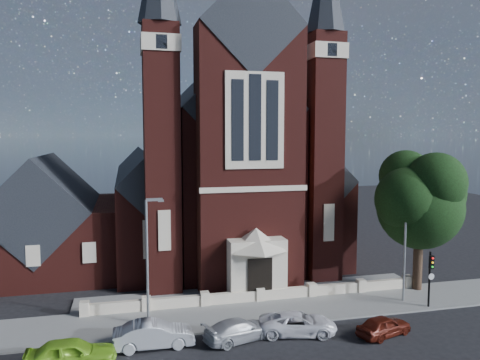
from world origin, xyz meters
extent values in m
plane|color=black|center=(0.00, 15.00, 0.00)|extent=(120.00, 120.00, 0.00)
cube|color=slate|center=(0.00, 4.50, 0.00)|extent=(60.00, 5.00, 0.12)
cube|color=slate|center=(0.00, 8.50, 0.00)|extent=(26.00, 3.00, 0.14)
cube|color=beige|center=(0.00, 6.50, 0.00)|extent=(24.00, 0.40, 0.90)
cube|color=#4C1914|center=(0.00, 25.00, 7.00)|extent=(10.00, 30.00, 14.00)
cube|color=black|center=(0.00, 25.00, 14.00)|extent=(10.00, 30.20, 10.00)
cube|color=#4C1914|center=(-7.50, 24.00, 4.00)|extent=(5.00, 26.00, 8.00)
cube|color=#4C1914|center=(7.50, 24.00, 4.00)|extent=(5.00, 26.00, 8.00)
cube|color=black|center=(-7.50, 24.00, 8.00)|extent=(5.01, 26.20, 5.01)
cube|color=black|center=(7.50, 24.00, 8.00)|extent=(5.01, 26.20, 5.01)
cube|color=#4C1914|center=(0.00, 9.50, 10.00)|extent=(8.00, 3.00, 20.00)
cube|color=black|center=(0.00, 9.50, 20.00)|extent=(8.00, 3.20, 8.00)
cube|color=beige|center=(0.00, 7.95, 13.00)|extent=(4.40, 0.15, 7.00)
cube|color=black|center=(0.00, 7.88, 13.20)|extent=(0.90, 0.08, 6.20)
cube|color=beige|center=(0.00, 7.50, 2.20)|extent=(4.20, 2.00, 4.40)
cube|color=black|center=(0.00, 6.45, 1.60)|extent=(1.80, 0.12, 3.20)
cone|color=beige|center=(0.00, 7.50, 4.40)|extent=(4.60, 4.60, 1.60)
cube|color=#4C1914|center=(-6.50, 10.50, 10.00)|extent=(2.60, 2.60, 20.00)
cube|color=beige|center=(-6.50, 10.50, 18.50)|extent=(2.80, 2.80, 1.20)
cube|color=#4C1914|center=(6.50, 10.50, 10.00)|extent=(2.60, 2.60, 20.00)
cube|color=beige|center=(6.50, 10.50, 18.50)|extent=(2.80, 2.80, 1.20)
cube|color=#4C1914|center=(-16.00, 18.00, 3.00)|extent=(12.00, 12.00, 6.00)
cube|color=black|center=(-16.00, 18.00, 6.00)|extent=(8.49, 12.20, 8.49)
cylinder|color=black|center=(12.50, 6.00, 2.50)|extent=(0.70, 0.70, 5.00)
sphere|color=black|center=(12.50, 6.00, 6.50)|extent=(6.40, 6.40, 6.40)
sphere|color=black|center=(12.90, 4.80, 8.50)|extent=(4.40, 4.40, 4.40)
cylinder|color=gray|center=(-8.00, 4.00, 4.00)|extent=(0.16, 0.16, 8.00)
cube|color=gray|center=(-7.50, 4.00, 8.00)|extent=(1.00, 0.15, 0.18)
cube|color=gray|center=(-7.10, 4.00, 7.92)|extent=(0.35, 0.22, 0.12)
cylinder|color=gray|center=(10.00, 4.00, 4.00)|extent=(0.16, 0.16, 8.00)
cube|color=gray|center=(10.50, 4.00, 8.00)|extent=(1.00, 0.15, 0.18)
cube|color=gray|center=(10.90, 4.00, 7.92)|extent=(0.35, 0.22, 0.12)
cylinder|color=black|center=(11.00, 2.50, 2.00)|extent=(0.14, 0.14, 4.00)
cube|color=black|center=(11.00, 2.35, 3.30)|extent=(0.28, 0.22, 0.90)
sphere|color=red|center=(11.00, 2.22, 3.60)|extent=(0.14, 0.14, 0.14)
sphere|color=#CC8C0C|center=(11.00, 2.22, 3.30)|extent=(0.14, 0.14, 0.14)
sphere|color=#0C9919|center=(11.00, 2.22, 3.00)|extent=(0.14, 0.14, 0.14)
imported|color=#84C727|center=(-12.10, -0.42, 0.77)|extent=(4.57, 1.94, 1.54)
imported|color=#AAADB2|center=(-7.84, 0.97, 0.75)|extent=(4.53, 1.59, 1.49)
imported|color=#A2A4A9|center=(-2.93, 0.69, 0.63)|extent=(4.67, 2.97, 1.26)
imported|color=white|center=(0.69, 0.69, 0.65)|extent=(5.03, 3.13, 1.30)
imported|color=#52170E|center=(5.58, -0.78, 0.61)|extent=(3.86, 2.46, 1.22)
camera|label=1|loc=(-9.19, -24.84, 11.93)|focal=35.00mm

